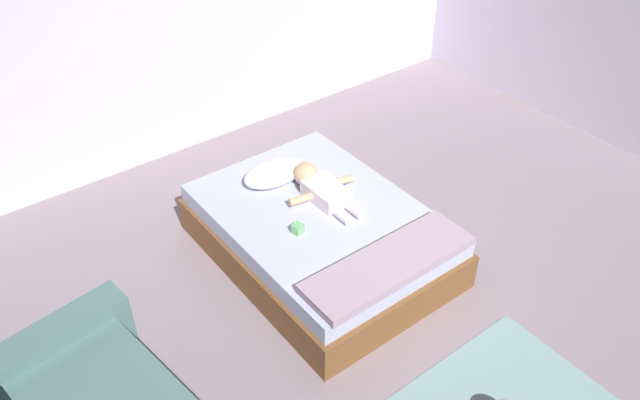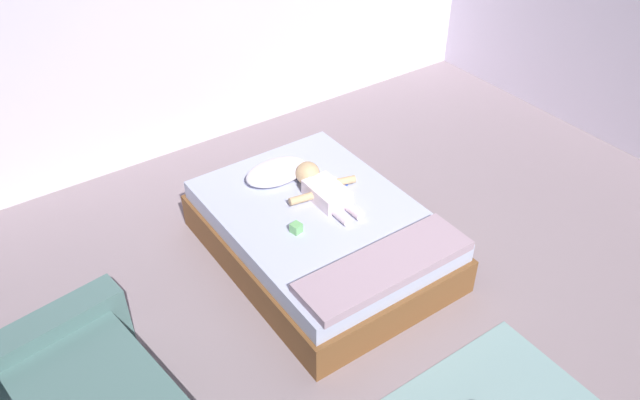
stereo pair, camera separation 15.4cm
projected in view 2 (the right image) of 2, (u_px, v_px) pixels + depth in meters
name	position (u px, v px, depth m)	size (l,w,h in m)	color
ground_plane	(431.00, 333.00, 4.05)	(8.00, 8.00, 0.00)	gray
bed	(320.00, 234.00, 4.51)	(1.32, 1.82, 0.42)	brown
pillow	(276.00, 172.00, 4.66)	(0.49, 0.31, 0.12)	white
baby	(322.00, 188.00, 4.50)	(0.55, 0.66, 0.18)	white
toothbrush	(340.00, 181.00, 4.66)	(0.05, 0.12, 0.02)	blue
blanket	(385.00, 266.00, 3.90)	(1.19, 0.37, 0.06)	#A68A9B
toy_block	(296.00, 228.00, 4.19)	(0.08, 0.08, 0.07)	#6FB76C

